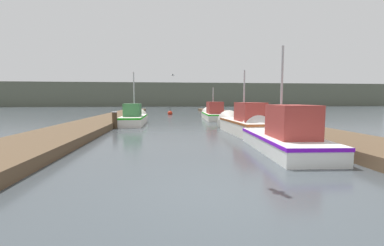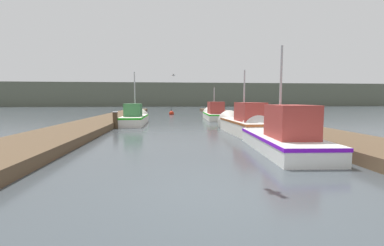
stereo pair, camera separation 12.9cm
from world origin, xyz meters
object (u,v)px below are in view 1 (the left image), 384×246
Objects in this scene: fishing_boat_3 at (213,113)px; mooring_piling_1 at (115,120)px; mooring_piling_0 at (279,126)px; channel_buoy at (170,113)px; fishing_boat_0 at (278,135)px; fishing_boat_1 at (243,123)px; fishing_boat_2 at (135,118)px; seagull_1 at (173,75)px.

mooring_piling_1 is at bearing -133.55° from fishing_boat_3.
mooring_piling_0 is 1.00× the size of mooring_piling_1.
mooring_piling_1 reaches higher than channel_buoy.
fishing_boat_1 is (0.04, 4.41, 0.06)m from fishing_boat_0.
fishing_boat_2 is at bearing -144.58° from fishing_boat_3.
fishing_boat_3 is at bearing 33.75° from fishing_boat_2.
fishing_boat_0 is 0.90× the size of fishing_boat_3.
fishing_boat_3 is 5.84× the size of channel_buoy.
fishing_boat_2 reaches higher than seagull_1.
fishing_boat_0 is 10.04× the size of seagull_1.
fishing_boat_2 is at bearing 125.80° from fishing_boat_0.
mooring_piling_1 is at bearing 157.65° from fishing_boat_1.
mooring_piling_1 is (-0.84, -2.87, 0.06)m from fishing_boat_2.
fishing_boat_0 is 11.67m from fishing_boat_2.
mooring_piling_1 is at bearing -43.36° from seagull_1.
fishing_boat_0 is 5.24× the size of channel_buoy.
fishing_boat_0 is at bearing -114.91° from mooring_piling_0.
mooring_piling_1 is (-7.06, 7.00, 0.06)m from fishing_boat_0.
fishing_boat_2 is 11.77m from channel_buoy.
fishing_boat_2 is (-6.21, 9.88, -0.01)m from fishing_boat_0.
seagull_1 is (-3.51, 5.85, 3.00)m from fishing_boat_1.
fishing_boat_3 is at bearing 140.47° from seagull_1.
seagull_1 is (-4.68, 7.65, 3.01)m from mooring_piling_0.
fishing_boat_1 is 2.14m from mooring_piling_0.
fishing_boat_2 reaches higher than channel_buoy.
fishing_boat_3 is 6.08× the size of mooring_piling_1.
fishing_boat_2 is at bearing 136.57° from fishing_boat_1.
fishing_boat_2 is 0.90× the size of fishing_boat_3.
fishing_boat_1 is at bearing -88.81° from fishing_boat_3.
mooring_piling_0 is (1.17, -1.80, -0.00)m from fishing_boat_1.
mooring_piling_1 is 1.84× the size of seagull_1.
fishing_boat_0 reaches higher than fishing_boat_3.
mooring_piling_0 is 9.36m from mooring_piling_1.
fishing_boat_0 is 1.03× the size of fishing_boat_1.
seagull_1 reaches higher than fishing_boat_3.
mooring_piling_0 is at bearing -59.22° from fishing_boat_1.
fishing_boat_3 is at bearing -62.75° from channel_buoy.
fishing_boat_1 is at bearing 35.34° from seagull_1.
fishing_boat_1 reaches higher than mooring_piling_0.
seagull_1 is at bearing 118.64° from fishing_boat_1.
mooring_piling_0 is at bearing -27.94° from mooring_piling_1.
fishing_boat_2 is 5.28× the size of channel_buoy.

